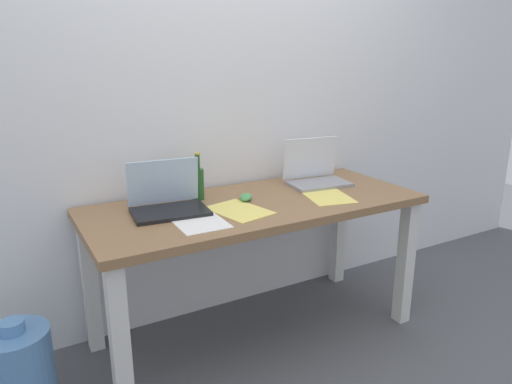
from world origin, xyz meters
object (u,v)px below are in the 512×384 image
desk (256,222)px  water_cooler_jug (20,375)px  beer_bottle (198,182)px  laptop_left (168,201)px  computer_mouse (246,197)px  laptop_right (316,174)px

desk → water_cooler_jug: 1.21m
desk → water_cooler_jug: (-1.13, -0.06, -0.43)m
beer_bottle → water_cooler_jug: (-0.90, -0.24, -0.63)m
laptop_left → beer_bottle: size_ratio=1.53×
desk → computer_mouse: 0.13m
desk → laptop_right: laptop_right is taller
computer_mouse → water_cooler_jug: 1.23m
laptop_right → computer_mouse: size_ratio=3.50×
laptop_right → beer_bottle: 0.69m
desk → laptop_left: (-0.43, 0.07, 0.15)m
laptop_left → laptop_right: size_ratio=1.03×
beer_bottle → water_cooler_jug: 1.12m
water_cooler_jug → laptop_left: bearing=11.0°
laptop_left → desk: bearing=-9.9°
desk → laptop_right: size_ratio=4.74×
laptop_left → beer_bottle: 0.23m
laptop_right → water_cooler_jug: bearing=-173.1°
desk → computer_mouse: computer_mouse is taller
laptop_right → water_cooler_jug: (-1.58, -0.19, -0.60)m
laptop_right → computer_mouse: 0.50m
laptop_left → beer_bottle: bearing=28.0°
desk → beer_bottle: size_ratio=7.01×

